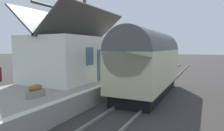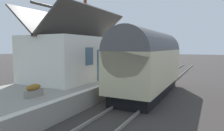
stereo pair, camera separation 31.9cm
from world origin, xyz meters
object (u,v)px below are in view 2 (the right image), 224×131
Objects in this scene: train at (148,62)px; planter_corner_building at (34,91)px; station_building at (75,56)px; planter_under_sign at (119,65)px; bench_near_building at (140,63)px; planter_by_door at (123,63)px; planter_edge_near at (124,62)px; tree_behind_building at (59,37)px; lamp_post_platform at (135,43)px.

train reaches higher than planter_corner_building.
train is 5.27m from station_building.
bench_near_building is at bearing -25.86° from planter_under_sign.
bench_near_building is 1.70× the size of planter_by_door.
planter_by_door is (8.84, 0.09, -1.19)m from station_building.
planter_corner_building is (-15.53, -0.19, -0.20)m from bench_near_building.
train is at bearing -148.48° from planter_edge_near.
tree_behind_building is at bearing 126.87° from planter_by_door.
train reaches higher than bench_near_building.
tree_behind_building is at bearing 36.00° from planter_corner_building.
lamp_post_platform is (-2.12, -2.58, 2.22)m from planter_under_sign.
tree_behind_building is (3.44, 10.69, 2.05)m from train.
planter_under_sign is at bearing 50.61° from lamp_post_platform.
train is at bearing -148.23° from lamp_post_platform.
bench_near_building is 1.72× the size of planter_edge_near.
lamp_post_platform is (-5.66, -3.45, 2.17)m from planter_edge_near.
planter_edge_near is at bearing 8.66° from planter_corner_building.
lamp_post_platform is at bearing -86.12° from tree_behind_building.
planter_under_sign is at bearing -174.99° from planter_by_door.
train is at bearing -145.56° from planter_by_door.
tree_behind_building reaches higher than lamp_post_platform.
tree_behind_building is at bearing 115.47° from planter_under_sign.
planter_by_door is (1.44, 0.13, 0.03)m from planter_under_sign.
train is 1.14× the size of station_building.
train is 6.07× the size of bench_near_building.
station_building is 5.30× the size of bench_near_building.
planter_edge_near is 0.22× the size of lamp_post_platform.
lamp_post_platform reaches higher than planter_by_door.
train is 2.27× the size of lamp_post_platform.
train reaches higher than planter_under_sign.
planter_edge_near reaches higher than planter_corner_building.
tree_behind_building is at bearing 128.44° from bench_near_building.
planter_corner_building is 14.17m from planter_by_door.
train is 11.42m from tree_behind_building.
planter_under_sign is at bearing 39.58° from train.
planter_by_door reaches higher than planter_edge_near.
bench_near_building is at bearing -7.98° from station_building.
station_building reaches higher than train.
planter_corner_building is at bearing -171.34° from planter_edge_near.
station_building is 10.46m from bench_near_building.
planter_edge_near is 6.97m from lamp_post_platform.
station_building is 7.50m from planter_under_sign.
planter_corner_building is at bearing -173.01° from planter_by_door.
train is 10.39× the size of planter_under_sign.
tree_behind_building is (9.94, 7.23, 3.06)m from planter_corner_building.
planter_under_sign is (12.62, 1.60, 0.13)m from planter_corner_building.
planter_edge_near is 8.35m from tree_behind_building.
planter_by_door reaches higher than planter_corner_building.
lamp_post_platform is 8.26m from tree_behind_building.
bench_near_building is (9.02, 3.66, -0.81)m from train.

